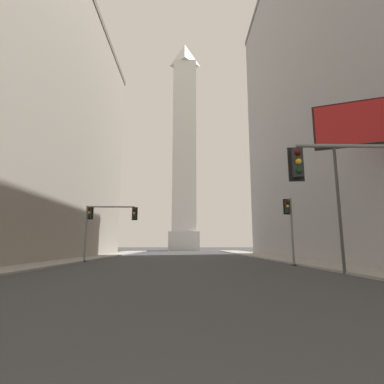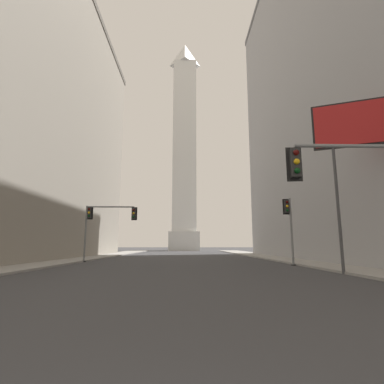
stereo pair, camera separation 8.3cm
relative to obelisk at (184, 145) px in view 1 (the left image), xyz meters
The scene contains 6 objects.
sidewalk_left 64.22m from the obelisk, 102.37° to the right, with size 5.00×102.79×0.15m, color gray.
sidewalk_right 64.22m from the obelisk, 77.63° to the right, with size 5.00×102.79×0.15m, color gray.
obelisk is the anchor object (origin of this frame).
traffic_light_mid_left 63.10m from the obelisk, 97.89° to the right, with size 5.24×0.51×5.54m.
traffic_light_mid_right 68.51m from the obelisk, 81.75° to the right, with size 0.76×0.52×5.52m.
billboard_sign 74.46m from the obelisk, 80.53° to the right, with size 6.43×2.67×10.44m.
Camera 1 is at (0.32, -1.00, 1.67)m, focal length 28.00 mm.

